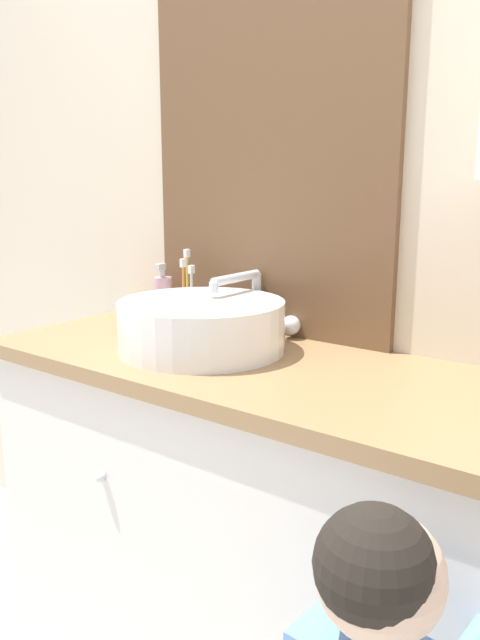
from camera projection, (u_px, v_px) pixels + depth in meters
wall_back at (371, 168)px, 1.40m from camera, size 3.20×0.18×2.50m
vanity_counter at (291, 557)px, 1.38m from camera, size 1.49×0.51×0.87m
sink_basin at (203, 325)px, 1.42m from camera, size 0.38×0.43×0.16m
toothbrush_holder at (188, 308)px, 1.67m from camera, size 0.08×0.08×0.20m
soap_dispenser at (163, 298)px, 1.72m from camera, size 0.05×0.05×0.16m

